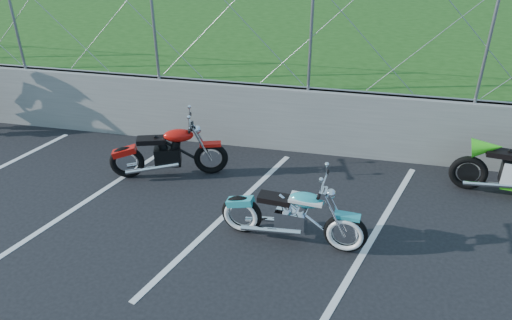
# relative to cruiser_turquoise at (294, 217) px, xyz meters

# --- Properties ---
(ground) EXTENTS (90.00, 90.00, 0.00)m
(ground) POSITION_rel_cruiser_turquoise_xyz_m (-1.18, -0.56, -0.45)
(ground) COLOR black
(ground) RESTS_ON ground
(retaining_wall) EXTENTS (30.00, 0.22, 1.30)m
(retaining_wall) POSITION_rel_cruiser_turquoise_xyz_m (-1.18, 2.94, 0.20)
(retaining_wall) COLOR slate
(retaining_wall) RESTS_ON ground
(grass_field) EXTENTS (30.00, 20.00, 1.30)m
(grass_field) POSITION_rel_cruiser_turquoise_xyz_m (-1.18, 12.94, 0.20)
(grass_field) COLOR #1C4813
(grass_field) RESTS_ON ground
(chain_link_fence) EXTENTS (28.00, 0.03, 2.00)m
(chain_link_fence) POSITION_rel_cruiser_turquoise_xyz_m (-1.18, 2.94, 1.85)
(chain_link_fence) COLOR gray
(chain_link_fence) RESTS_ON retaining_wall
(parking_lines) EXTENTS (18.29, 4.31, 0.01)m
(parking_lines) POSITION_rel_cruiser_turquoise_xyz_m (0.02, 0.44, -0.44)
(parking_lines) COLOR silver
(parking_lines) RESTS_ON ground
(cruiser_turquoise) EXTENTS (2.23, 0.70, 1.11)m
(cruiser_turquoise) POSITION_rel_cruiser_turquoise_xyz_m (0.00, 0.00, 0.00)
(cruiser_turquoise) COLOR black
(cruiser_turquoise) RESTS_ON ground
(naked_orange) EXTENTS (2.09, 0.85, 1.07)m
(naked_orange) POSITION_rel_cruiser_turquoise_xyz_m (-2.47, 1.47, 0.01)
(naked_orange) COLOR black
(naked_orange) RESTS_ON ground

